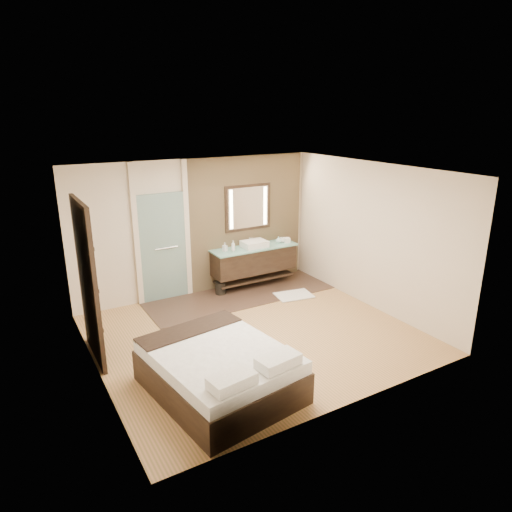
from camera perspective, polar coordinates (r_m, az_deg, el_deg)
floor at (r=7.72m, az=-0.18°, el=-9.74°), size 5.00×5.00×0.00m
tile_strip at (r=9.24m, az=-1.95°, el=-4.88°), size 3.80×1.30×0.01m
stone_wall at (r=9.57m, az=-1.14°, el=4.38°), size 2.60×0.08×2.70m
vanity at (r=9.53m, az=-0.26°, el=-0.47°), size 1.85×0.55×0.88m
mirror_unit at (r=9.46m, az=-0.99°, el=6.09°), size 1.06×0.04×0.96m
frosted_door at (r=8.89m, az=-11.58°, el=1.60°), size 1.10×0.12×2.70m
shoji_partition at (r=7.00m, az=-20.25°, el=-3.02°), size 0.06×1.20×2.40m
bed at (r=6.18m, az=-4.58°, el=-14.03°), size 1.82×2.15×0.75m
bath_mat at (r=9.22m, az=4.76°, el=-4.91°), size 0.79×0.61×0.02m
waste_bin at (r=9.27m, az=-4.47°, el=-4.04°), size 0.27×0.27×0.26m
tissue_box at (r=9.78m, az=3.89°, el=2.00°), size 0.15×0.15×0.10m
soap_bottle_a at (r=9.16m, az=-2.88°, el=1.30°), size 0.10×0.10×0.21m
soap_bottle_b at (r=9.14m, az=-3.92°, el=1.13°), size 0.10×0.10×0.18m
soap_bottle_c at (r=9.72m, az=2.82°, el=2.05°), size 0.12×0.12×0.14m
cup at (r=9.78m, az=3.27°, el=2.02°), size 0.16×0.16×0.10m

